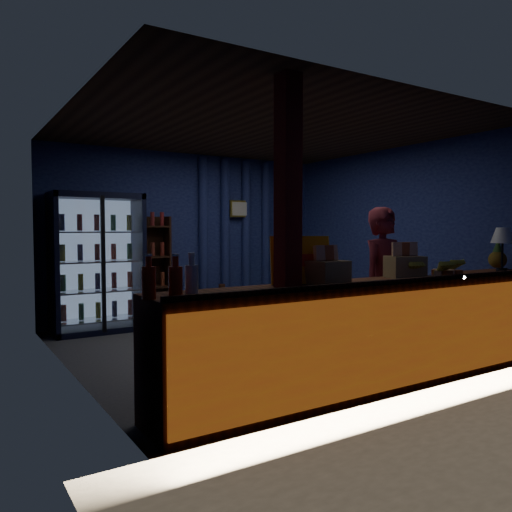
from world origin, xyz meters
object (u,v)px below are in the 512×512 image
at_px(shopkeeper, 385,287).
at_px(pastry_tray, 445,274).
at_px(table_lamp, 503,237).
at_px(green_chair, 288,300).

distance_m(shopkeeper, pastry_tray, 0.61).
relative_size(shopkeeper, table_lamp, 3.43).
relative_size(green_chair, pastry_tray, 1.44).
height_order(green_chair, table_lamp, table_lamp).
xyz_separation_m(shopkeeper, pastry_tray, (0.24, -0.54, 0.16)).
bearing_deg(green_chair, pastry_tray, 38.57).
bearing_deg(shopkeeper, pastry_tray, -69.77).
xyz_separation_m(pastry_tray, table_lamp, (1.06, 0.08, 0.35)).
xyz_separation_m(shopkeeper, table_lamp, (1.31, -0.46, 0.50)).
bearing_deg(table_lamp, green_chair, 98.28).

